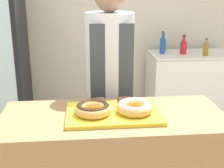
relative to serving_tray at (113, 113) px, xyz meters
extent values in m
cube|color=beige|center=(0.00, 2.13, 0.44)|extent=(8.00, 0.06, 2.70)
cube|color=yellow|center=(0.00, 0.00, 0.00)|extent=(0.61, 0.40, 0.02)
torus|color=tan|center=(-0.13, -0.02, 0.04)|extent=(0.24, 0.24, 0.06)
torus|color=#331E0F|center=(-0.13, -0.02, 0.06)|extent=(0.21, 0.21, 0.04)
torus|color=tan|center=(0.13, -0.02, 0.04)|extent=(0.24, 0.24, 0.06)
torus|color=#EFADC6|center=(0.13, -0.02, 0.06)|extent=(0.21, 0.21, 0.04)
cube|color=black|center=(-0.09, 0.15, 0.03)|extent=(0.09, 0.09, 0.03)
cube|color=black|center=(0.09, 0.15, 0.03)|extent=(0.09, 0.09, 0.03)
cylinder|color=#4C4C51|center=(0.03, 0.60, -0.48)|extent=(0.28, 0.28, 0.86)
cylinder|color=silver|center=(0.03, 0.60, 0.27)|extent=(0.39, 0.39, 0.64)
cube|color=#383D47|center=(0.03, 0.43, -0.15)|extent=(0.33, 0.02, 1.35)
cube|color=white|center=(1.13, 1.75, -0.45)|extent=(1.00, 0.58, 0.91)
cube|color=gray|center=(1.13, 1.75, -0.02)|extent=(1.00, 0.58, 0.01)
cylinder|color=#99661E|center=(1.25, 1.61, 0.07)|extent=(0.06, 0.06, 0.14)
cylinder|color=#99661E|center=(1.25, 1.61, 0.17)|extent=(0.03, 0.03, 0.05)
cylinder|color=black|center=(1.25, 1.61, 0.20)|extent=(0.03, 0.03, 0.01)
cylinder|color=red|center=(1.01, 1.73, 0.08)|extent=(0.08, 0.08, 0.15)
cylinder|color=red|center=(1.01, 1.73, 0.19)|extent=(0.03, 0.03, 0.06)
cylinder|color=black|center=(1.01, 1.73, 0.22)|extent=(0.04, 0.04, 0.01)
cylinder|color=#2D8C38|center=(0.81, 1.90, 0.07)|extent=(0.08, 0.08, 0.15)
cylinder|color=#2D8C38|center=(0.81, 1.90, 0.18)|extent=(0.04, 0.04, 0.06)
cylinder|color=black|center=(0.81, 1.90, 0.21)|extent=(0.04, 0.04, 0.01)
cylinder|color=#1E4CB2|center=(0.77, 1.77, 0.09)|extent=(0.06, 0.06, 0.19)
cylinder|color=#1E4CB2|center=(0.77, 1.77, 0.22)|extent=(0.03, 0.03, 0.07)
cylinder|color=black|center=(0.77, 1.77, 0.27)|extent=(0.03, 0.03, 0.01)
camera|label=1|loc=(-0.19, -1.85, 0.79)|focal=50.00mm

